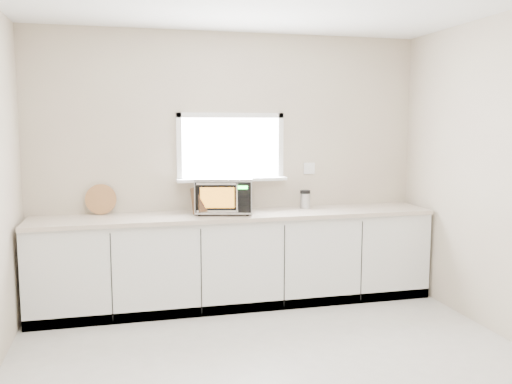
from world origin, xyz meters
name	(u,v)px	position (x,y,z in m)	size (l,w,h in m)	color
ground	(287,381)	(0.00, 0.00, 0.00)	(4.00, 4.00, 0.00)	beige
back_wall	(231,166)	(0.00, 2.00, 1.36)	(4.00, 0.17, 2.70)	beige
cabinets	(237,261)	(0.00, 1.70, 0.44)	(3.92, 0.60, 0.88)	silver
countertop	(237,215)	(0.00, 1.69, 0.90)	(3.92, 0.64, 0.04)	beige
microwave	(224,194)	(-0.12, 1.73, 1.10)	(0.63, 0.54, 0.35)	black
knife_block	(201,199)	(-0.36, 1.66, 1.07)	(0.18, 0.27, 0.35)	#492F1A
cutting_board	(101,199)	(-1.29, 1.94, 1.07)	(0.29, 0.29, 0.02)	#A87141
coffee_grinder	(305,199)	(0.75, 1.83, 1.01)	(0.14, 0.14, 0.19)	#B0B2B7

